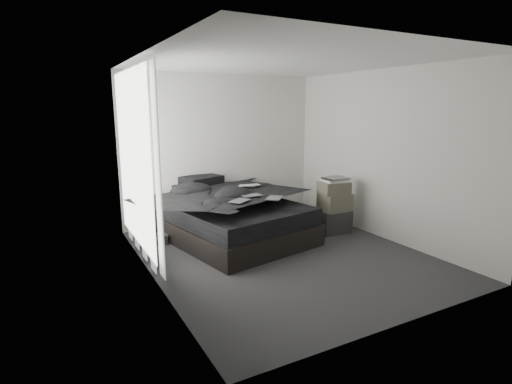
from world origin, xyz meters
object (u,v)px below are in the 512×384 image
box_lower (333,221)px  side_stand (183,222)px  bed (231,228)px  laptop (250,181)px

box_lower → side_stand: bearing=162.4°
bed → box_lower: 1.70m
laptop → box_lower: size_ratio=0.75×
side_stand → laptop: bearing=-4.1°
bed → laptop: size_ratio=6.24×
laptop → box_lower: (1.21, -0.66, -0.67)m
bed → side_stand: 0.75m
laptop → side_stand: bearing=-176.9°
bed → side_stand: side_stand is taller
laptop → side_stand: (-1.12, 0.08, -0.55)m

